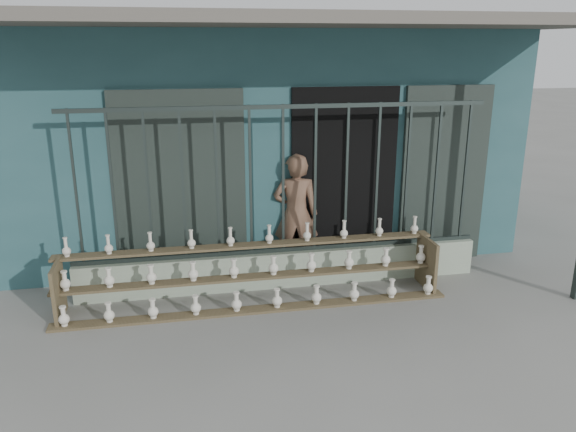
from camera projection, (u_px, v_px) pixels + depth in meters
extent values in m
plane|color=slate|center=(307.00, 335.00, 5.85)|extent=(60.00, 60.00, 0.00)
cube|color=#285156|center=(250.00, 125.00, 9.41)|extent=(7.00, 5.00, 3.20)
cube|color=black|center=(343.00, 180.00, 7.37)|extent=(1.40, 0.12, 2.40)
cube|color=black|center=(181.00, 188.00, 6.94)|extent=(1.60, 0.08, 2.40)
cube|color=black|center=(443.00, 176.00, 7.59)|extent=(1.20, 0.08, 2.40)
cube|color=#59544C|center=(284.00, 20.00, 6.05)|extent=(7.40, 2.00, 0.12)
cube|color=#9CAC94|center=(283.00, 268.00, 7.00)|extent=(5.00, 0.20, 0.45)
cube|color=#283330|center=(76.00, 190.00, 6.23)|extent=(0.03, 0.03, 1.80)
cube|color=#283330|center=(112.00, 188.00, 6.31)|extent=(0.03, 0.03, 1.80)
cube|color=#283330|center=(148.00, 187.00, 6.38)|extent=(0.03, 0.03, 1.80)
cube|color=#283330|center=(183.00, 185.00, 6.45)|extent=(0.03, 0.03, 1.80)
cube|color=#283330|center=(217.00, 184.00, 6.52)|extent=(0.03, 0.03, 1.80)
cube|color=#283330|center=(250.00, 182.00, 6.60)|extent=(0.03, 0.03, 1.80)
cube|color=#283330|center=(283.00, 181.00, 6.67)|extent=(0.03, 0.03, 1.80)
cube|color=#283330|center=(315.00, 179.00, 6.74)|extent=(0.03, 0.03, 1.80)
cube|color=#283330|center=(346.00, 178.00, 6.81)|extent=(0.03, 0.03, 1.80)
cube|color=#283330|center=(377.00, 176.00, 6.88)|extent=(0.03, 0.03, 1.80)
cube|color=#283330|center=(407.00, 175.00, 6.96)|extent=(0.03, 0.03, 1.80)
cube|color=#283330|center=(436.00, 174.00, 7.03)|extent=(0.03, 0.03, 1.80)
cube|color=#283330|center=(465.00, 172.00, 7.10)|extent=(0.03, 0.03, 1.80)
cube|color=#283330|center=(283.00, 107.00, 6.41)|extent=(5.00, 0.04, 0.05)
cube|color=#283330|center=(283.00, 250.00, 6.93)|extent=(5.00, 0.04, 0.05)
cube|color=brown|center=(257.00, 310.00, 6.37)|extent=(4.50, 0.18, 0.03)
cube|color=brown|center=(254.00, 277.00, 6.52)|extent=(4.50, 0.18, 0.03)
cube|color=brown|center=(250.00, 245.00, 6.66)|extent=(4.50, 0.18, 0.03)
cube|color=brown|center=(58.00, 292.00, 6.12)|extent=(0.04, 0.55, 0.64)
cube|color=brown|center=(427.00, 263.00, 6.91)|extent=(0.04, 0.55, 0.64)
imported|color=brown|center=(296.00, 214.00, 7.25)|extent=(0.65, 0.49, 1.59)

